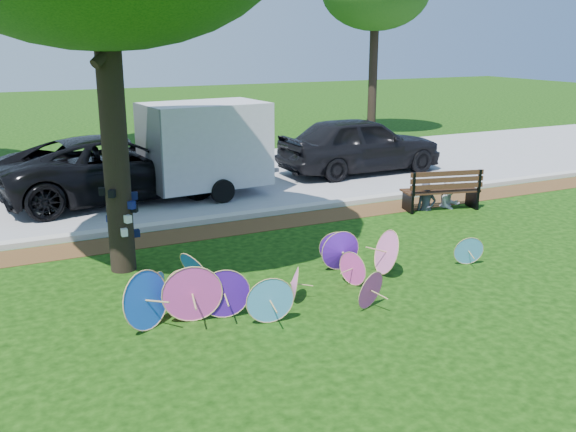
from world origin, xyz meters
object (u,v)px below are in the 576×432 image
(dark_pickup, at_px, (360,145))
(person_left, at_px, (427,183))
(parasol_pile, at_px, (268,277))
(cargo_trailer, at_px, (206,144))
(black_van, at_px, (117,168))
(person_right, at_px, (451,181))
(park_bench, at_px, (440,189))

(dark_pickup, height_order, person_left, dark_pickup)
(parasol_pile, bearing_deg, cargo_trailer, 78.57)
(dark_pickup, relative_size, cargo_trailer, 1.69)
(black_van, bearing_deg, person_right, -127.34)
(black_van, xyz_separation_m, park_bench, (6.70, -4.37, -0.32))
(black_van, xyz_separation_m, person_right, (7.05, -4.32, -0.17))
(park_bench, distance_m, person_left, 0.39)
(cargo_trailer, relative_size, park_bench, 1.60)
(park_bench, bearing_deg, cargo_trailer, 153.50)
(person_left, bearing_deg, dark_pickup, 97.78)
(person_right, bearing_deg, black_van, 145.84)
(person_left, height_order, person_right, person_left)
(park_bench, bearing_deg, dark_pickup, 95.85)
(parasol_pile, distance_m, dark_pickup, 10.12)
(person_right, bearing_deg, park_bench, -174.50)
(black_van, distance_m, cargo_trailer, 2.30)
(dark_pickup, distance_m, park_bench, 4.54)
(parasol_pile, xyz_separation_m, person_left, (5.61, 3.27, 0.28))
(black_van, relative_size, park_bench, 3.12)
(cargo_trailer, bearing_deg, dark_pickup, 3.19)
(cargo_trailer, relative_size, person_left, 2.29)
(park_bench, xyz_separation_m, person_left, (-0.35, 0.05, 0.17))
(dark_pickup, height_order, cargo_trailer, cargo_trailer)
(park_bench, xyz_separation_m, person_right, (0.35, 0.05, 0.15))
(cargo_trailer, xyz_separation_m, person_left, (4.20, -3.72, -0.69))
(dark_pickup, height_order, park_bench, dark_pickup)
(black_van, xyz_separation_m, person_left, (6.35, -4.32, -0.16))
(dark_pickup, bearing_deg, person_left, 167.76)
(parasol_pile, bearing_deg, park_bench, 28.38)
(black_van, height_order, person_left, black_van)
(cargo_trailer, relative_size, person_right, 2.35)
(black_van, height_order, dark_pickup, dark_pickup)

